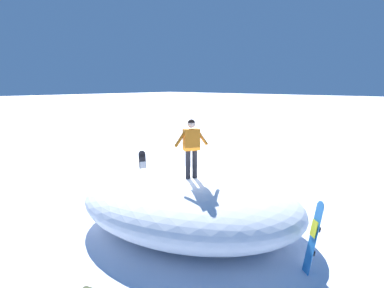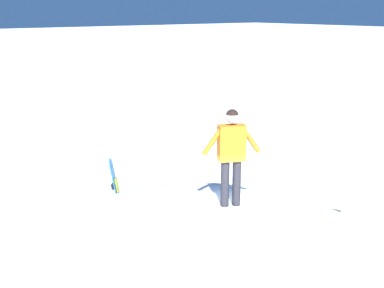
{
  "view_description": "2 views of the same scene",
  "coord_description": "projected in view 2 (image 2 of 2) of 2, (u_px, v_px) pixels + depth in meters",
  "views": [
    {
      "loc": [
        -6.76,
        7.5,
        4.22
      ],
      "look_at": [
        -0.72,
        0.63,
        2.6
      ],
      "focal_mm": 32.0,
      "sensor_mm": 36.0,
      "label": 1
    },
    {
      "loc": [
        5.24,
        -4.84,
        4.84
      ],
      "look_at": [
        -0.87,
        -0.07,
        2.75
      ],
      "focal_mm": 47.58,
      "sensor_mm": 36.0,
      "label": 2
    }
  ],
  "objects": [
    {
      "name": "snowboard_primary_upright",
      "position": [
        117.0,
        194.0,
        11.21
      ],
      "size": [
        0.41,
        0.41,
        1.68
      ],
      "color": "#2672BF",
      "rests_on": "ground"
    },
    {
      "name": "snow_mound",
      "position": [
        232.0,
        257.0,
        8.47
      ],
      "size": [
        7.33,
        5.89,
        1.62
      ],
      "primitive_type": "ellipsoid",
      "rotation": [
        0.0,
        0.0,
        0.12
      ],
      "color": "white",
      "rests_on": "ground"
    },
    {
      "name": "snowboarder_standing",
      "position": [
        231.0,
        149.0,
        8.3
      ],
      "size": [
        0.53,
        0.93,
        1.64
      ],
      "color": "black",
      "rests_on": "snow_mound"
    },
    {
      "name": "backpack_near",
      "position": [
        334.0,
        218.0,
        11.68
      ],
      "size": [
        0.33,
        0.56,
        0.33
      ],
      "color": "#383D23",
      "rests_on": "ground"
    }
  ]
}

